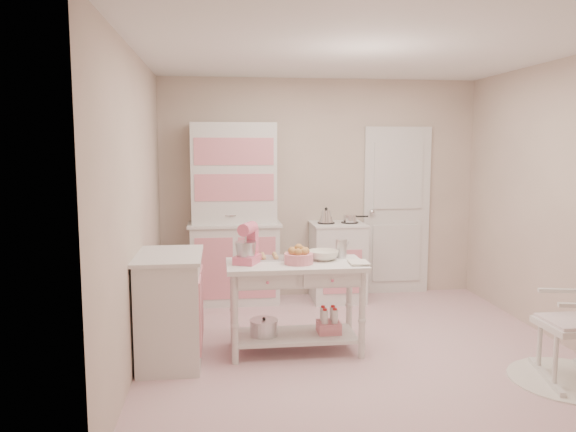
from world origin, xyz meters
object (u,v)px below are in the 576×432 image
object	(u,v)px
hutch	(234,214)
base_cabinet	(170,308)
rocking_chair	(574,312)
work_table	(295,307)
stand_mixer	(247,244)
stove	(337,261)
bread_basket	(299,259)

from	to	relation	value
hutch	base_cabinet	xyz separation A→B (m)	(-0.59, -1.74, -0.58)
rocking_chair	base_cabinet	bearing A→B (deg)	178.12
work_table	stand_mixer	xyz separation A→B (m)	(-0.42, 0.02, 0.57)
rocking_chair	work_table	bearing A→B (deg)	168.80
stove	rocking_chair	xyz separation A→B (m)	(1.31, -2.49, 0.09)
rocking_chair	bread_basket	xyz separation A→B (m)	(-2.01, 0.84, 0.30)
stove	work_table	world-z (taller)	stove
work_table	bread_basket	world-z (taller)	bread_basket
stand_mixer	bread_basket	size ratio (longest dim) A/B	1.36
stand_mixer	rocking_chair	bearing A→B (deg)	4.16
stove	stand_mixer	world-z (taller)	stand_mixer
rocking_chair	bread_basket	distance (m)	2.20
base_cabinet	work_table	world-z (taller)	base_cabinet
stove	work_table	bearing A→B (deg)	-114.17
hutch	stand_mixer	bearing A→B (deg)	-87.80
stove	base_cabinet	size ratio (longest dim) A/B	1.00
hutch	stand_mixer	distance (m)	1.63
base_cabinet	bread_basket	bearing A→B (deg)	2.32
hutch	bread_basket	bearing A→B (deg)	-73.52
base_cabinet	bread_basket	size ratio (longest dim) A/B	3.68
stove	stand_mixer	bearing A→B (deg)	-125.77
stand_mixer	bread_basket	bearing A→B (deg)	15.58
rocking_chair	stand_mixer	size ratio (longest dim) A/B	3.24
bread_basket	base_cabinet	bearing A→B (deg)	-177.68
bread_basket	stand_mixer	bearing A→B (deg)	170.96
stove	bread_basket	bearing A→B (deg)	-112.93
stand_mixer	base_cabinet	bearing A→B (deg)	-145.47
stove	base_cabinet	xyz separation A→B (m)	(-1.79, -1.69, 0.00)
work_table	bread_basket	bearing A→B (deg)	-68.20
rocking_chair	work_table	xyz separation A→B (m)	(-2.03, 0.89, -0.15)
stove	hutch	bearing A→B (deg)	177.61
hutch	stand_mixer	xyz separation A→B (m)	(0.06, -1.63, -0.07)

